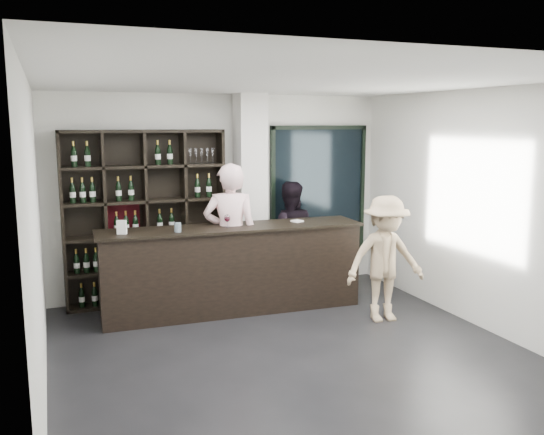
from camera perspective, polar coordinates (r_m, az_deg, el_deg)
name	(u,v)px	position (r m, az deg, el deg)	size (l,w,h in m)	color
floor	(296,358)	(6.36, 2.42, -13.76)	(5.00, 5.50, 0.01)	black
wine_shelf	(146,218)	(8.11, -12.41, -0.02)	(2.20, 0.35, 2.40)	black
structural_column	(251,196)	(8.34, -2.14, 2.19)	(0.40, 0.40, 2.90)	silver
glass_panel	(319,194)	(9.01, 4.63, 2.38)	(1.60, 0.08, 2.10)	black
tasting_counter	(233,269)	(7.68, -3.92, -5.10)	(3.49, 0.72, 1.15)	black
taster_pink	(231,237)	(7.68, -4.12, -1.95)	(0.72, 0.47, 1.98)	#FCCCCD
taster_black	(289,236)	(8.58, 1.70, -1.86)	(0.80, 0.62, 1.64)	black
customer	(385,259)	(7.39, 11.15, -4.04)	(1.03, 0.59, 1.60)	tan
wine_glass	(227,220)	(7.45, -4.45, -0.29)	(0.08, 0.08, 0.19)	white
spit_cup	(178,227)	(7.24, -9.32, -0.97)	(0.09, 0.09, 0.12)	#A3BCCB
napkin_stack	(297,221)	(7.89, 2.50, -0.36)	(0.13, 0.13, 0.02)	white
card_stand	(122,227)	(7.24, -14.67, -0.95)	(0.11, 0.06, 0.17)	white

